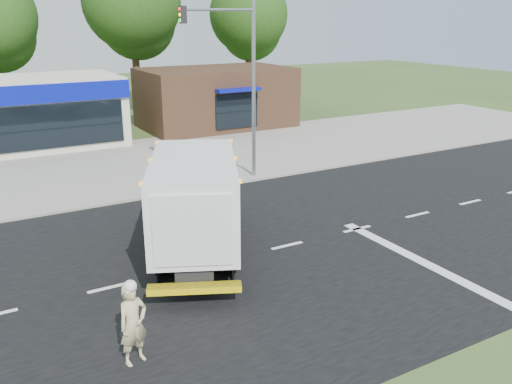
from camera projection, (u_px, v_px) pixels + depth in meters
ground at (287, 246)px, 18.15m from camera, size 120.00×120.00×0.00m
road_asphalt at (287, 246)px, 18.15m from camera, size 60.00×14.00×0.02m
sidewalk at (191, 182)px, 24.91m from camera, size 60.00×2.40×0.12m
parking_apron at (149, 156)px, 29.72m from camera, size 60.00×9.00×0.02m
lane_markings at (344, 252)px, 17.66m from camera, size 55.20×7.00×0.01m
ems_box_truck at (195, 195)px, 17.13m from camera, size 5.27×7.90×3.37m
emergency_worker at (133, 323)px, 11.77m from camera, size 0.79×0.64×2.01m
brown_storefront at (216, 98)px, 37.34m from camera, size 10.00×6.70×4.00m
traffic_signal_pole at (241, 73)px, 24.02m from camera, size 3.51×0.25×8.00m
background_trees at (66, 16)px, 38.75m from camera, size 36.77×7.39×12.10m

